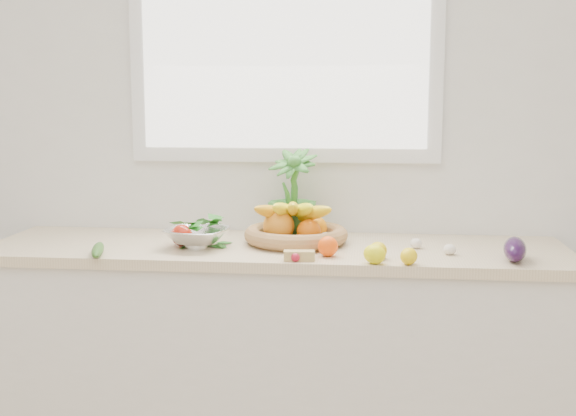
# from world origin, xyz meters

# --- Properties ---
(back_wall) EXTENTS (4.50, 0.02, 2.70)m
(back_wall) POSITION_xyz_m (0.00, 2.25, 1.35)
(back_wall) COLOR white
(back_wall) RESTS_ON ground
(counter_cabinet) EXTENTS (2.20, 0.58, 0.86)m
(counter_cabinet) POSITION_xyz_m (0.00, 1.95, 0.43)
(counter_cabinet) COLOR silver
(counter_cabinet) RESTS_ON ground
(countertop) EXTENTS (2.24, 0.62, 0.04)m
(countertop) POSITION_xyz_m (0.00, 1.95, 0.88)
(countertop) COLOR beige
(countertop) RESTS_ON counter_cabinet
(window_frame) EXTENTS (1.30, 0.03, 1.10)m
(window_frame) POSITION_xyz_m (0.00, 2.23, 1.75)
(window_frame) COLOR white
(window_frame) RESTS_ON back_wall
(window_pane) EXTENTS (1.18, 0.01, 0.98)m
(window_pane) POSITION_xyz_m (0.00, 2.21, 1.75)
(window_pane) COLOR white
(window_pane) RESTS_ON window_frame
(orange_loose) EXTENTS (0.08, 0.08, 0.07)m
(orange_loose) POSITION_xyz_m (0.21, 1.77, 0.94)
(orange_loose) COLOR #FF4D08
(orange_loose) RESTS_ON countertop
(lemon_a) EXTENTS (0.09, 0.09, 0.06)m
(lemon_a) POSITION_xyz_m (0.39, 1.76, 0.93)
(lemon_a) COLOR yellow
(lemon_a) RESTS_ON countertop
(lemon_b) EXTENTS (0.08, 0.09, 0.06)m
(lemon_b) POSITION_xyz_m (0.50, 1.67, 0.93)
(lemon_b) COLOR yellow
(lemon_b) RESTS_ON countertop
(lemon_c) EXTENTS (0.11, 0.11, 0.07)m
(lemon_c) POSITION_xyz_m (0.38, 1.67, 0.93)
(lemon_c) COLOR #F2EC0D
(lemon_c) RESTS_ON countertop
(apple) EXTENTS (0.10, 0.10, 0.08)m
(apple) POSITION_xyz_m (-0.36, 1.90, 0.94)
(apple) COLOR #AC1F0D
(apple) RESTS_ON countertop
(ginger) EXTENTS (0.11, 0.06, 0.03)m
(ginger) POSITION_xyz_m (0.12, 1.69, 0.92)
(ginger) COLOR tan
(ginger) RESTS_ON countertop
(garlic_a) EXTENTS (0.06, 0.06, 0.04)m
(garlic_a) POSITION_xyz_m (0.54, 1.95, 0.92)
(garlic_a) COLOR white
(garlic_a) RESTS_ON countertop
(garlic_b) EXTENTS (0.07, 0.07, 0.04)m
(garlic_b) POSITION_xyz_m (0.19, 2.01, 0.92)
(garlic_b) COLOR white
(garlic_b) RESTS_ON countertop
(garlic_c) EXTENTS (0.05, 0.05, 0.04)m
(garlic_c) POSITION_xyz_m (0.65, 1.85, 0.92)
(garlic_c) COLOR white
(garlic_c) RESTS_ON countertop
(eggplant) EXTENTS (0.11, 0.22, 0.08)m
(eggplant) POSITION_xyz_m (0.87, 1.77, 0.94)
(eggplant) COLOR #280E35
(eggplant) RESTS_ON countertop
(cucumber) EXTENTS (0.10, 0.22, 0.04)m
(cucumber) POSITION_xyz_m (-0.62, 1.69, 0.92)
(cucumber) COLOR #2E5719
(cucumber) RESTS_ON countertop
(radish) EXTENTS (0.03, 0.03, 0.03)m
(radish) POSITION_xyz_m (0.10, 1.67, 0.92)
(radish) COLOR #B5162D
(radish) RESTS_ON countertop
(potted_herb) EXTENTS (0.26, 0.26, 0.36)m
(potted_herb) POSITION_xyz_m (0.05, 2.09, 1.09)
(potted_herb) COLOR #39802E
(potted_herb) RESTS_ON countertop
(fruit_basket) EXTENTS (0.44, 0.44, 0.20)m
(fruit_basket) POSITION_xyz_m (0.07, 1.99, 0.96)
(fruit_basket) COLOR #AA814B
(fruit_basket) RESTS_ON countertop
(colander_with_spinach) EXTENTS (0.28, 0.28, 0.12)m
(colander_with_spinach) POSITION_xyz_m (-0.29, 1.87, 0.96)
(colander_with_spinach) COLOR white
(colander_with_spinach) RESTS_ON countertop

